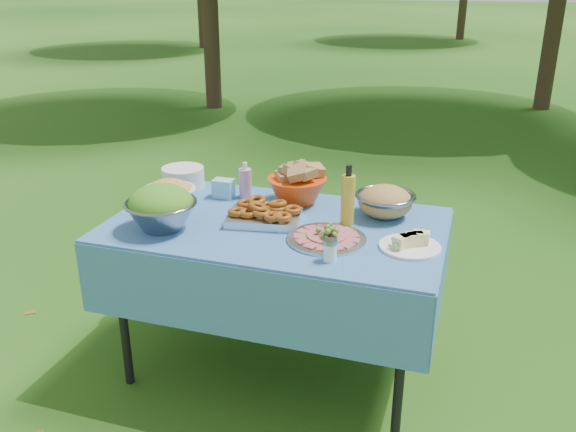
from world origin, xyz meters
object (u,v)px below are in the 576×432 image
object	(u,v)px
pasta_bowl_steel	(385,201)
charcuterie_platter	(327,232)
bread_bowl	(297,184)
plate_stack	(183,177)
oil_bottle	(348,195)
picnic_table	(277,299)
salad_bowl	(161,207)

from	to	relation	value
pasta_bowl_steel	charcuterie_platter	size ratio (longest dim) A/B	0.80
bread_bowl	pasta_bowl_steel	bearing A→B (deg)	-5.80
plate_stack	bread_bowl	bearing A→B (deg)	-3.16
plate_stack	oil_bottle	size ratio (longest dim) A/B	0.79
pasta_bowl_steel	oil_bottle	size ratio (longest dim) A/B	0.98
pasta_bowl_steel	picnic_table	bearing A→B (deg)	-151.92
salad_bowl	oil_bottle	distance (m)	0.80
plate_stack	bread_bowl	xyz separation A→B (m)	(0.62, -0.03, 0.04)
picnic_table	bread_bowl	distance (m)	0.55
plate_stack	pasta_bowl_steel	size ratio (longest dim) A/B	0.81
pasta_bowl_steel	charcuterie_platter	distance (m)	0.39
salad_bowl	plate_stack	xyz separation A→B (m)	(-0.16, 0.52, -0.05)
pasta_bowl_steel	oil_bottle	distance (m)	0.22
picnic_table	bread_bowl	bearing A→B (deg)	87.60
plate_stack	charcuterie_platter	size ratio (longest dim) A/B	0.65
picnic_table	salad_bowl	bearing A→B (deg)	-154.86
pasta_bowl_steel	bread_bowl	bearing A→B (deg)	174.20
bread_bowl	charcuterie_platter	bearing A→B (deg)	-57.48
salad_bowl	oil_bottle	world-z (taller)	oil_bottle
picnic_table	salad_bowl	world-z (taller)	salad_bowl
picnic_table	pasta_bowl_steel	bearing A→B (deg)	28.08
picnic_table	oil_bottle	xyz separation A→B (m)	(0.30, 0.08, 0.52)
plate_stack	pasta_bowl_steel	distance (m)	1.05
bread_bowl	salad_bowl	bearing A→B (deg)	-133.13
charcuterie_platter	bread_bowl	bearing A→B (deg)	122.52
salad_bowl	oil_bottle	xyz separation A→B (m)	(0.75, 0.29, 0.04)
bread_bowl	pasta_bowl_steel	distance (m)	0.43
salad_bowl	plate_stack	size ratio (longest dim) A/B	1.41
salad_bowl	bread_bowl	world-z (taller)	salad_bowl
bread_bowl	plate_stack	bearing A→B (deg)	176.84
bread_bowl	pasta_bowl_steel	xyz separation A→B (m)	(0.43, -0.04, -0.02)
picnic_table	charcuterie_platter	size ratio (longest dim) A/B	4.42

